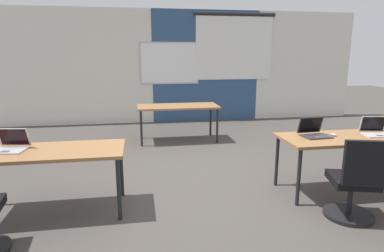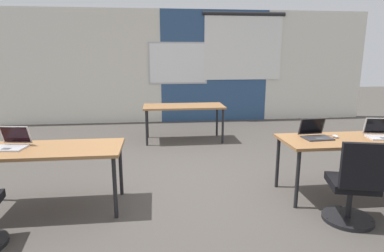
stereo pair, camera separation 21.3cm
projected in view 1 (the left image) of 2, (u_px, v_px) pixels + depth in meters
The scene contains 10 objects.
ground_plane at pixel (198, 181), 4.48m from camera, with size 24.00×24.00×0.00m.
back_wall_assembly at pixel (170, 67), 8.22m from camera, with size 10.00×0.27×2.80m.
desk_near_left at pixel (49, 155), 3.48m from camera, with size 1.60×0.70×0.72m.
desk_near_right at pixel (344, 141), 4.04m from camera, with size 1.60×0.70×0.72m.
desk_far_center at pixel (178, 108), 6.45m from camera, with size 1.60×0.70×0.72m.
laptop_near_right_inner at pixel (314, 132), 4.04m from camera, with size 0.35×0.32×0.23m.
mouse_near_right_inner at pixel (333, 134), 4.07m from camera, with size 0.07×0.11×0.03m.
chair_near_right_inner at pixel (354, 186), 3.37m from camera, with size 0.54×0.59×0.92m.
laptop_near_right_end at pixel (376, 131), 4.10m from camera, with size 0.37×0.34×0.23m.
laptop_near_left_end at pixel (10, 146), 3.45m from camera, with size 0.37×0.35×0.23m.
Camera 1 is at (-0.77, -4.13, 1.73)m, focal length 30.23 mm.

